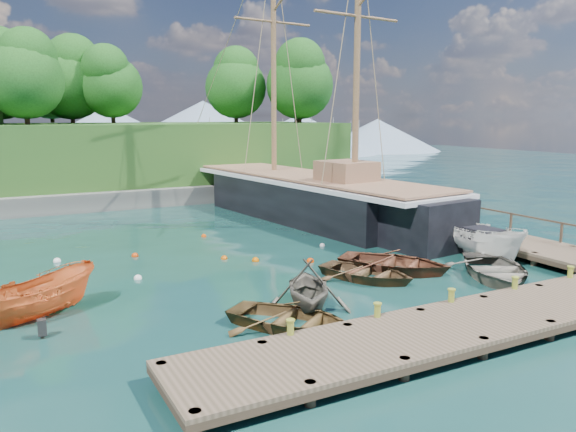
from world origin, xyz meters
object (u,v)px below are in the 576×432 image
rowboat_3 (494,278)px  motorboat_orange (41,317)px  schooner (311,201)px  cabin_boat_white (482,258)px  rowboat_4 (394,271)px  rowboat_0 (291,328)px  rowboat_2 (367,280)px  rowboat_1 (308,309)px

rowboat_3 → motorboat_orange: motorboat_orange is taller
motorboat_orange → schooner: size_ratio=0.14×
cabin_boat_white → rowboat_4: bearing=-176.1°
motorboat_orange → cabin_boat_white: 19.13m
rowboat_0 → schooner: size_ratio=0.14×
rowboat_2 → motorboat_orange: motorboat_orange is taller
rowboat_2 → rowboat_4: size_ratio=0.85×
rowboat_2 → schooner: schooner is taller
schooner → rowboat_3: bearing=-96.9°
rowboat_2 → rowboat_4: (1.78, 0.45, 0.00)m
rowboat_4 → motorboat_orange: motorboat_orange is taller
cabin_boat_white → schooner: size_ratio=0.17×
rowboat_0 → rowboat_3: bearing=-31.1°
motorboat_orange → rowboat_1: bearing=-140.3°
schooner → rowboat_0: bearing=-128.7°
schooner → cabin_boat_white: bearing=-87.5°
rowboat_2 → rowboat_4: 1.84m
rowboat_2 → cabin_boat_white: 6.90m
rowboat_0 → rowboat_4: bearing=-8.6°
rowboat_3 → rowboat_1: bearing=-153.3°
rowboat_2 → rowboat_3: size_ratio=0.83×
rowboat_1 → rowboat_4: bearing=48.1°
rowboat_1 → rowboat_2: rowboat_1 is taller
cabin_boat_white → rowboat_1: bearing=-162.8°
motorboat_orange → schooner: bearing=-83.9°
rowboat_4 → schooner: 12.90m
rowboat_4 → motorboat_orange: 14.02m
rowboat_2 → motorboat_orange: (-12.20, 1.55, 0.00)m
rowboat_0 → rowboat_2: 6.20m
rowboat_3 → schooner: (0.05, 15.26, 1.22)m
rowboat_4 → motorboat_orange: bearing=138.9°
rowboat_1 → rowboat_2: 4.33m
rowboat_1 → rowboat_4: rowboat_1 is taller
rowboat_1 → schooner: (8.72, 14.84, 1.22)m
rowboat_2 → schooner: bearing=43.2°
rowboat_4 → motorboat_orange: (-13.98, 1.10, 0.00)m
rowboat_2 → cabin_boat_white: size_ratio=0.80×
rowboat_4 → motorboat_orange: size_ratio=1.13×
cabin_boat_white → motorboat_orange: bearing=-178.1°
rowboat_0 → rowboat_1: size_ratio=1.20×
rowboat_3 → rowboat_4: (-3.00, 2.78, 0.00)m
rowboat_2 → motorboat_orange: bearing=146.4°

